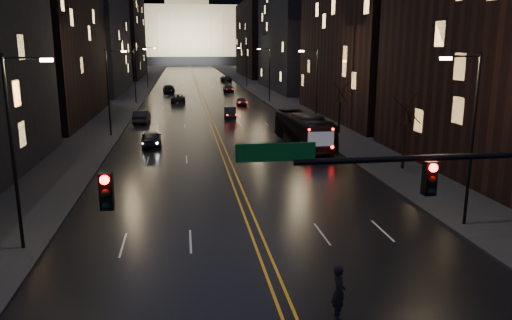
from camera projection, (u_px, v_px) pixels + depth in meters
name	position (u px, v px, depth m)	size (l,w,h in m)	color
road	(195.00, 79.00, 140.41)	(20.00, 320.00, 0.02)	black
sidewalk_left	(144.00, 79.00, 138.42)	(8.00, 320.00, 0.16)	black
sidewalk_right	(244.00, 78.00, 142.37)	(8.00, 320.00, 0.16)	black
center_line	(195.00, 79.00, 140.41)	(0.62, 320.00, 0.01)	orange
building_left_mid	(35.00, 6.00, 61.03)	(12.00, 30.00, 28.00)	black
building_left_far	(91.00, 42.00, 98.56)	(12.00, 34.00, 20.00)	black
building_left_dist	(120.00, 36.00, 144.39)	(12.00, 40.00, 24.00)	black
building_right_mid	(299.00, 27.00, 103.82)	(12.00, 34.00, 26.00)	black
building_right_dist	(263.00, 39.00, 150.54)	(12.00, 40.00, 22.00)	black
capitol	(188.00, 29.00, 252.25)	(90.00, 50.00, 58.50)	black
traffic_signal	(505.00, 191.00, 14.76)	(17.29, 0.45, 7.00)	black
streetlamp_right_near	(470.00, 131.00, 25.10)	(2.13, 0.25, 9.00)	black
streetlamp_left_near	(16.00, 143.00, 22.05)	(2.13, 0.25, 9.00)	black
streetlamp_right_mid	(315.00, 85.00, 54.02)	(2.13, 0.25, 9.00)	black
streetlamp_left_mid	(110.00, 88.00, 50.97)	(2.13, 0.25, 9.00)	black
streetlamp_right_far	(269.00, 71.00, 82.95)	(2.13, 0.25, 9.00)	black
streetlamp_left_far	(136.00, 72.00, 79.89)	(2.13, 0.25, 9.00)	black
streetlamp_right_dist	(246.00, 65.00, 111.87)	(2.13, 0.25, 9.00)	black
streetlamp_left_dist	(148.00, 65.00, 108.82)	(2.13, 0.25, 9.00)	black
tree_right_mid	(406.00, 111.00, 37.10)	(2.40, 2.40, 6.65)	black
tree_right_far	(340.00, 92.00, 52.53)	(2.40, 2.40, 6.65)	black
bus	(304.00, 130.00, 46.77)	(2.58, 11.04, 3.08)	black
oncoming_car_a	(151.00, 138.00, 46.95)	(1.84, 4.57, 1.56)	black
oncoming_car_b	(142.00, 117.00, 60.90)	(1.69, 4.86, 1.60)	black
oncoming_car_c	(178.00, 98.00, 82.80)	(2.36, 5.12, 1.42)	black
oncoming_car_d	(169.00, 89.00, 99.87)	(2.26, 5.56, 1.61)	black
receding_car_a	(230.00, 113.00, 64.86)	(1.54, 4.41, 1.45)	black
receding_car_b	(242.00, 102.00, 78.52)	(1.57, 3.90, 1.33)	black
receding_car_c	(228.00, 89.00, 101.02)	(2.10, 5.17, 1.50)	black
receding_car_d	(226.00, 79.00, 130.02)	(2.62, 5.69, 1.58)	black
pedestrian_a	(339.00, 292.00, 17.24)	(0.72, 0.47, 1.98)	black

